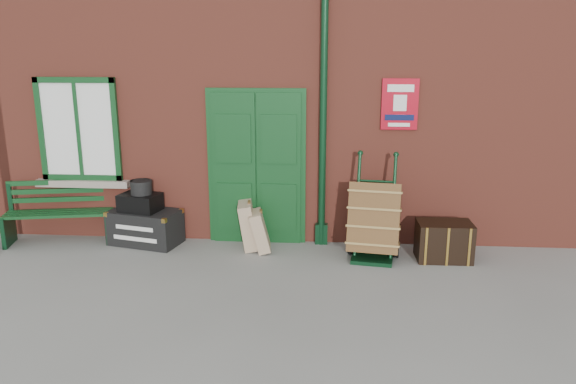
# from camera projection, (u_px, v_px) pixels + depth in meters

# --- Properties ---
(ground) EXTENTS (80.00, 80.00, 0.00)m
(ground) POSITION_uv_depth(u_px,v_px,m) (267.00, 282.00, 6.95)
(ground) COLOR gray
(ground) RESTS_ON ground
(station_building) EXTENTS (10.30, 4.30, 4.36)m
(station_building) POSITION_uv_depth(u_px,v_px,m) (288.00, 85.00, 9.76)
(station_building) COLOR brown
(station_building) RESTS_ON ground
(bench) EXTENTS (1.57, 0.75, 0.94)m
(bench) POSITION_uv_depth(u_px,v_px,m) (60.00, 211.00, 8.28)
(bench) COLOR #113E1A
(bench) RESTS_ON ground
(houdini_trunk) EXTENTS (1.11, 0.78, 0.50)m
(houdini_trunk) POSITION_uv_depth(u_px,v_px,m) (145.00, 227.00, 8.23)
(houdini_trunk) COLOR black
(houdini_trunk) RESTS_ON ground
(strongbox) EXTENTS (0.63, 0.52, 0.25)m
(strongbox) POSITION_uv_depth(u_px,v_px,m) (140.00, 202.00, 8.14)
(strongbox) COLOR black
(strongbox) RESTS_ON houdini_trunk
(hatbox) EXTENTS (0.36, 0.36, 0.20)m
(hatbox) POSITION_uv_depth(u_px,v_px,m) (141.00, 187.00, 8.08)
(hatbox) COLOR black
(hatbox) RESTS_ON strongbox
(suitcase_back) EXTENTS (0.34, 0.50, 0.68)m
(suitcase_back) POSITION_uv_depth(u_px,v_px,m) (248.00, 225.00, 8.03)
(suitcase_back) COLOR tan
(suitcase_back) RESTS_ON ground
(suitcase_front) EXTENTS (0.35, 0.46, 0.59)m
(suitcase_front) POSITION_uv_depth(u_px,v_px,m) (260.00, 231.00, 7.93)
(suitcase_front) COLOR tan
(suitcase_front) RESTS_ON ground
(porter_trolley) EXTENTS (0.78, 0.83, 1.41)m
(porter_trolley) POSITION_uv_depth(u_px,v_px,m) (374.00, 219.00, 7.64)
(porter_trolley) COLOR black
(porter_trolley) RESTS_ON ground
(dark_trunk) EXTENTS (0.74, 0.49, 0.53)m
(dark_trunk) POSITION_uv_depth(u_px,v_px,m) (444.00, 241.00, 7.62)
(dark_trunk) COLOR black
(dark_trunk) RESTS_ON ground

